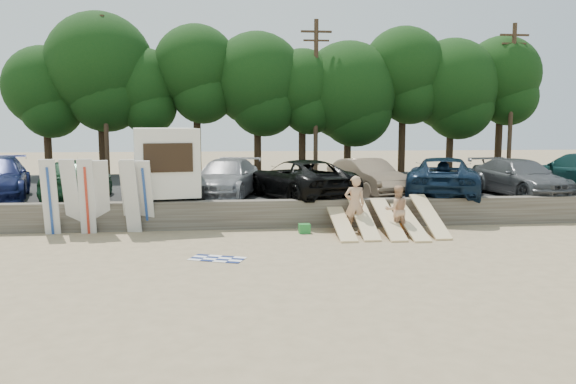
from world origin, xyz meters
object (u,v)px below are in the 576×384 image
Objects in this scene: car_3 at (300,179)px; beachgoer_a at (355,204)px; car_4 at (367,177)px; beachgoer_b at (397,210)px; car_1 at (78,178)px; car_2 at (226,178)px; car_5 at (443,177)px; cooler at (304,229)px; box_trailer at (165,161)px; car_6 at (520,178)px.

car_3 is 2.93× the size of beachgoer_a.
car_4 is 5.19m from beachgoer_b.
car_1 is 0.95× the size of car_2.
car_5 is at bearing -35.62° from car_4.
beachgoer_a is at bearing -124.87° from car_4.
beachgoer_b is at bearing -108.75° from car_4.
beachgoer_b is (-3.17, -4.11, -0.69)m from car_5.
car_5 is 7.32m from cooler.
box_trailer is 7.61m from beachgoer_a.
box_trailer is 0.89× the size of car_2.
car_4 reaches higher than cooler.
car_2 reaches higher than beachgoer_a.
beachgoer_b is at bearing -26.72° from car_2.
car_2 is at bearing 15.34° from car_5.
cooler is (-3.30, -4.61, -1.31)m from car_4.
beachgoer_b is 3.19m from cooler.
beachgoer_b is at bearing -35.02° from box_trailer.
cooler is (-1.74, -0.01, -0.82)m from beachgoer_a.
beachgoer_a is (1.43, -3.61, -0.52)m from car_3.
car_3 is at bearing 172.60° from car_6.
car_3 is 3.44× the size of beachgoer_b.
car_3 is at bearing -5.98° from box_trailer.
beachgoer_b is at bearing 155.42° from car_1.
box_trailer is 1.03× the size of car_4.
car_1 is 0.86× the size of car_5.
car_5 reaches higher than beachgoer_b.
beachgoer_b is (-0.24, -5.15, -0.63)m from car_4.
car_1 is at bearing -162.87° from car_2.
cooler is at bearing -7.88° from beachgoer_b.
beachgoer_b is (2.75, -4.15, -0.66)m from car_3.
car_2 is at bearing -43.99° from beachgoer_a.
car_2 is 1.16× the size of car_4.
car_3 is 3.15m from car_4.
car_5 is at bearing 175.20° from car_1.
beachgoer_a reaches higher than beachgoer_b.
car_5 is at bearing -8.26° from box_trailer.
car_3 reaches higher than car_2.
car_6 is (9.29, -0.05, -0.03)m from car_3.
cooler is (8.52, -4.19, -1.41)m from car_1.
beachgoer_a is at bearing -30.90° from car_2.
box_trailer is 5.40m from car_3.
car_3 is 3.91m from beachgoer_a.
car_3 is at bearing 173.90° from car_1.
car_5 is 3.56× the size of beachgoer_b.
car_2 is 3.23× the size of beachgoer_b.
box_trailer reaches higher than car_4.
car_5 reaches higher than car_3.
car_1 is at bearing 170.94° from car_6.
car_6 is at bearing 17.39° from cooler.
car_3 is (5.33, 0.36, -0.80)m from box_trailer.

